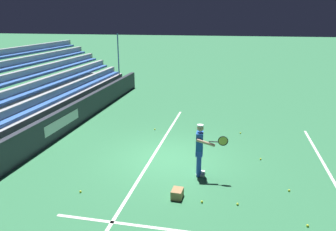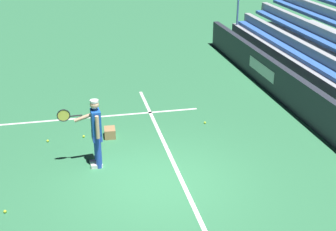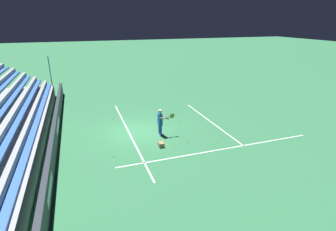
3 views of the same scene
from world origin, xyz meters
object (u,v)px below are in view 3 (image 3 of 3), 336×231
Objects in this scene: tennis_ball_stray_back at (202,132)px; tennis_ball_far_right at (181,122)px; tennis_ball_near_player at (160,112)px; tennis_player at (161,122)px; tennis_ball_by_box at (113,156)px; tennis_ball_midcourt at (218,142)px; ball_box_cardboard at (161,145)px; tennis_ball_toward_net at (173,145)px; tennis_ball_far_left at (188,142)px; tennis_ball_on_baseline at (113,118)px.

tennis_ball_stray_back is 1.00× the size of tennis_ball_far_right.
tennis_player is at bearing -17.10° from tennis_ball_near_player.
tennis_ball_midcourt is at bearing 86.65° from tennis_ball_by_box.
tennis_ball_stray_back is at bearing 107.84° from ball_box_cardboard.
tennis_ball_midcourt is at bearing 78.79° from ball_box_cardboard.
tennis_ball_midcourt and tennis_ball_by_box have the same top height.
tennis_ball_midcourt and tennis_ball_toward_net have the same top height.
tennis_ball_far_left is (-0.27, 4.49, 0.00)m from tennis_ball_by_box.
ball_box_cardboard is 5.87m from tennis_ball_on_baseline.
tennis_ball_near_player is (-6.45, -1.59, 0.00)m from tennis_ball_midcourt.
tennis_ball_toward_net is (5.91, -1.05, 0.00)m from tennis_ball_near_player.
ball_box_cardboard is 3.32m from tennis_ball_stray_back.
tennis_ball_stray_back is at bearing 125.49° from tennis_ball_far_left.
tennis_ball_on_baseline is at bearing -159.69° from ball_box_cardboard.
tennis_player is 25.98× the size of tennis_ball_midcourt.
tennis_ball_toward_net is at bearing 80.60° from ball_box_cardboard.
tennis_ball_midcourt is 1.00× the size of tennis_ball_toward_net.
tennis_ball_far_left is at bearing -110.42° from tennis_ball_midcourt.
tennis_ball_by_box is at bearing -36.94° from tennis_ball_near_player.
tennis_ball_far_left and tennis_ball_near_player have the same top height.
tennis_ball_toward_net is (0.12, 0.71, -0.10)m from ball_box_cardboard.
tennis_ball_stray_back is (-1.06, 1.48, 0.00)m from tennis_ball_far_left.
tennis_ball_on_baseline is at bearing -153.92° from tennis_ball_toward_net.
tennis_ball_toward_net is at bearing -85.32° from tennis_ball_far_left.
tennis_ball_far_left is 0.97m from tennis_ball_toward_net.
tennis_ball_on_baseline is 5.09m from tennis_ball_far_right.
tennis_ball_on_baseline is (-5.81, 0.78, 0.00)m from tennis_ball_by_box.
tennis_ball_far_left is 1.00× the size of tennis_ball_on_baseline.
tennis_ball_far_right is at bearing 128.60° from tennis_player.
tennis_ball_midcourt is 1.00× the size of tennis_ball_by_box.
tennis_ball_stray_back is at bearing 49.17° from tennis_ball_on_baseline.
tennis_ball_on_baseline and tennis_ball_far_right have the same top height.
tennis_ball_stray_back is 2.23m from tennis_ball_far_right.
tennis_ball_by_box is 6.12m from tennis_ball_stray_back.
tennis_player reaches higher than tennis_ball_far_left.
tennis_ball_stray_back is at bearing 102.47° from tennis_ball_by_box.
ball_box_cardboard is at bearing -38.22° from tennis_ball_far_right.
tennis_player is 3.74m from tennis_ball_midcourt.
ball_box_cardboard is 6.06× the size of tennis_ball_on_baseline.
tennis_ball_by_box is 1.00× the size of tennis_ball_far_right.
tennis_player is at bearing -127.06° from tennis_ball_midcourt.
tennis_ball_toward_net is at bearing 26.08° from tennis_ball_on_baseline.
tennis_ball_far_left is at bearing 37.93° from tennis_player.
tennis_ball_toward_net is at bearing -28.33° from tennis_ball_far_right.
ball_box_cardboard reaches higher than tennis_ball_by_box.
tennis_player is 4.29× the size of ball_box_cardboard.
tennis_ball_far_left is (1.57, 1.22, -0.86)m from tennis_player.
tennis_ball_by_box and tennis_ball_far_right have the same top height.
tennis_ball_far_left is at bearing -54.51° from tennis_ball_stray_back.
tennis_ball_midcourt is at bearing 13.21° from tennis_ball_far_right.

